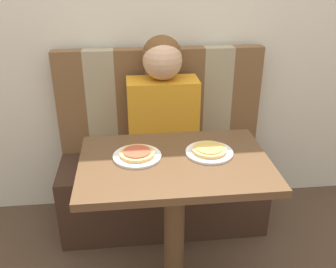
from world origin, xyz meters
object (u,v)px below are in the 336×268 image
object	(u,v)px
plate_left	(137,156)
plate_right	(209,152)
person	(163,101)
pizza_right	(209,149)
pizza_left	(137,153)

from	to	relation	value
plate_left	plate_right	bearing A→B (deg)	0.00
person	pizza_right	size ratio (longest dim) A/B	4.70
plate_left	plate_right	distance (m)	0.33
plate_right	pizza_right	world-z (taller)	pizza_right
plate_left	pizza_right	world-z (taller)	pizza_right
plate_left	pizza_left	size ratio (longest dim) A/B	1.37
pizza_left	plate_right	bearing A→B (deg)	0.00
plate_left	pizza_left	world-z (taller)	pizza_left
person	plate_left	world-z (taller)	person
person	plate_right	size ratio (longest dim) A/B	3.44
pizza_left	plate_left	bearing A→B (deg)	0.00
person	plate_right	bearing A→B (deg)	-72.13
plate_left	plate_right	world-z (taller)	same
person	pizza_left	bearing A→B (deg)	-107.87
person	pizza_right	bearing A→B (deg)	-72.13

